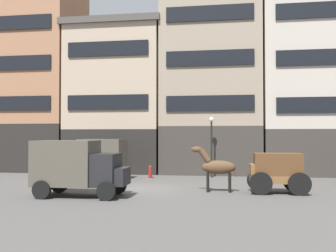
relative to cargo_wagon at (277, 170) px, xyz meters
The scene contains 11 objects.
ground_plane 7.08m from the cargo_wagon, behind, with size 120.00×120.00×0.00m, color #4C4947.
building_far_left 22.96m from the cargo_wagon, 150.55° to the left, with size 8.62×6.82×16.71m.
building_center_left 16.16m from the cargo_wagon, 136.05° to the left, with size 7.80×6.82×11.76m.
building_center_right 13.48m from the cargo_wagon, 108.68° to the left, with size 7.90×6.82×16.88m.
building_far_right 13.77m from the cargo_wagon, 66.43° to the left, with size 9.39×6.82×16.78m.
cargo_wagon is the anchor object (origin of this frame).
draft_horse 2.95m from the cargo_wagon, behind, with size 2.35×0.65×2.30m.
delivery_truck_near 11.69m from the cargo_wagon, 159.45° to the left, with size 4.39×2.22×2.62m.
delivery_truck_far 9.67m from the cargo_wagon, 165.38° to the right, with size 4.37×2.17×2.62m.
streetlamp_curbside 7.64m from the cargo_wagon, 117.58° to the left, with size 0.32×0.32×4.12m.
fire_hydrant_curbside 9.51m from the cargo_wagon, 142.71° to the left, with size 0.24×0.24×0.83m.
Camera 1 is at (4.51, -20.17, 2.86)m, focal length 40.92 mm.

